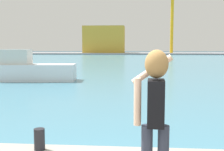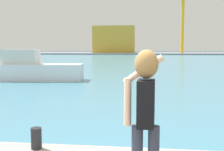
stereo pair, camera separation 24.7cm
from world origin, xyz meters
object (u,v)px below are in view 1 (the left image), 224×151
at_px(boat_moored, 23,70).
at_px(port_crane, 167,16).
at_px(harbor_bollard, 39,139).
at_px(person_photographer, 155,106).
at_px(warehouse_left, 104,40).

height_order(boat_moored, port_crane, port_crane).
xyz_separation_m(harbor_bollard, port_crane, (12.51, 88.09, 11.85)).
distance_m(person_photographer, boat_moored, 17.03).
bearing_deg(port_crane, warehouse_left, 176.51).
bearing_deg(harbor_bollard, port_crane, 81.92).
xyz_separation_m(person_photographer, harbor_bollard, (-1.87, 1.19, -0.88)).
height_order(person_photographer, boat_moored, person_photographer).
height_order(harbor_bollard, warehouse_left, warehouse_left).
xyz_separation_m(person_photographer, warehouse_left, (-10.20, 90.55, 3.27)).
height_order(warehouse_left, port_crane, port_crane).
distance_m(boat_moored, warehouse_left, 75.62).
height_order(harbor_bollard, boat_moored, boat_moored).
bearing_deg(person_photographer, boat_moored, 31.40).
distance_m(boat_moored, port_crane, 77.38).
height_order(person_photographer, warehouse_left, warehouse_left).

